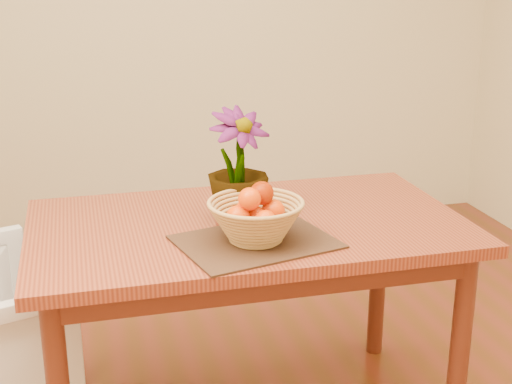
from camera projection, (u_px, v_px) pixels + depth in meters
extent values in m
cube|color=beige|center=(163.00, 0.00, 3.92)|extent=(4.00, 0.02, 2.70)
cube|color=maroon|center=(248.00, 227.00, 2.32)|extent=(1.40, 0.80, 0.04)
cube|color=#491D11|center=(248.00, 244.00, 2.34)|extent=(1.28, 0.68, 0.08)
cylinder|color=#491D11|center=(459.00, 353.00, 2.28)|extent=(0.06, 0.06, 0.71)
cylinder|color=#491D11|center=(61.00, 308.00, 2.58)|extent=(0.06, 0.06, 0.71)
cylinder|color=#491D11|center=(378.00, 273.00, 2.87)|extent=(0.06, 0.06, 0.71)
cube|color=#3B2615|center=(256.00, 242.00, 2.13)|extent=(0.51, 0.43, 0.01)
cylinder|color=tan|center=(256.00, 239.00, 2.13)|extent=(0.15, 0.15, 0.01)
sphere|color=#EC5103|center=(256.00, 216.00, 2.11)|extent=(0.06, 0.06, 0.06)
sphere|color=#EC5103|center=(273.00, 211.00, 2.13)|extent=(0.07, 0.07, 0.07)
sphere|color=#EC5103|center=(247.00, 209.00, 2.15)|extent=(0.06, 0.06, 0.06)
sphere|color=#EC5103|center=(238.00, 217.00, 2.08)|extent=(0.07, 0.07, 0.07)
sphere|color=#EC5103|center=(265.00, 221.00, 2.06)|extent=(0.06, 0.06, 0.06)
sphere|color=#EC5103|center=(262.00, 193.00, 2.11)|extent=(0.07, 0.07, 0.07)
sphere|color=#EC5103|center=(250.00, 199.00, 2.06)|extent=(0.07, 0.07, 0.07)
sphere|color=#EC5103|center=(262.00, 193.00, 2.11)|extent=(0.07, 0.07, 0.07)
imported|color=#164012|center=(238.00, 166.00, 2.27)|extent=(0.26, 0.26, 0.36)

